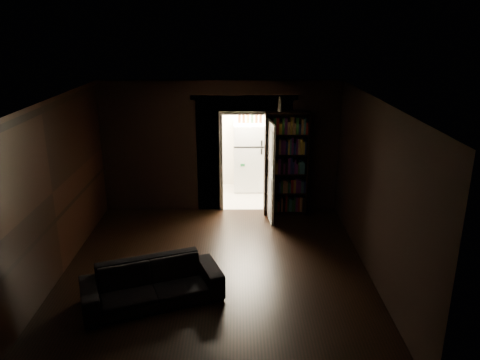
# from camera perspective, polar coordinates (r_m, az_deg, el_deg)

# --- Properties ---
(ground) EXTENTS (5.50, 5.50, 0.00)m
(ground) POSITION_cam_1_polar(r_m,az_deg,el_deg) (7.83, -2.97, -11.19)
(ground) COLOR black
(ground) RESTS_ON ground
(room_walls) EXTENTS (5.02, 5.61, 2.84)m
(room_walls) POSITION_cam_1_polar(r_m,az_deg,el_deg) (8.18, -2.91, 2.91)
(room_walls) COLOR black
(room_walls) RESTS_ON ground
(kitchen_alcove) EXTENTS (2.20, 1.80, 2.60)m
(kitchen_alcove) POSITION_cam_1_polar(r_m,az_deg,el_deg) (11.00, 0.40, 4.47)
(kitchen_alcove) COLOR beige
(kitchen_alcove) RESTS_ON ground
(sofa) EXTENTS (2.17, 1.51, 0.77)m
(sofa) POSITION_cam_1_polar(r_m,az_deg,el_deg) (7.04, -10.69, -11.59)
(sofa) COLOR black
(sofa) RESTS_ON ground
(bookshelf) EXTENTS (0.96, 0.59, 2.20)m
(bookshelf) POSITION_cam_1_polar(r_m,az_deg,el_deg) (9.80, 5.61, 1.96)
(bookshelf) COLOR black
(bookshelf) RESTS_ON ground
(refrigerator) EXTENTS (0.92, 0.89, 1.65)m
(refrigerator) POSITION_cam_1_polar(r_m,az_deg,el_deg) (11.33, 1.12, 2.87)
(refrigerator) COLOR white
(refrigerator) RESTS_ON ground
(door) EXTENTS (0.15, 0.85, 2.05)m
(door) POSITION_cam_1_polar(r_m,az_deg,el_deg) (9.56, 3.64, 1.12)
(door) COLOR silver
(door) RESTS_ON ground
(figurine) EXTENTS (0.11, 0.11, 0.30)m
(figurine) POSITION_cam_1_polar(r_m,az_deg,el_deg) (9.55, 4.87, 9.23)
(figurine) COLOR white
(figurine) RESTS_ON bookshelf
(bottles) EXTENTS (0.70, 0.20, 0.28)m
(bottles) POSITION_cam_1_polar(r_m,az_deg,el_deg) (11.12, 1.23, 7.69)
(bottles) COLOR black
(bottles) RESTS_ON refrigerator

